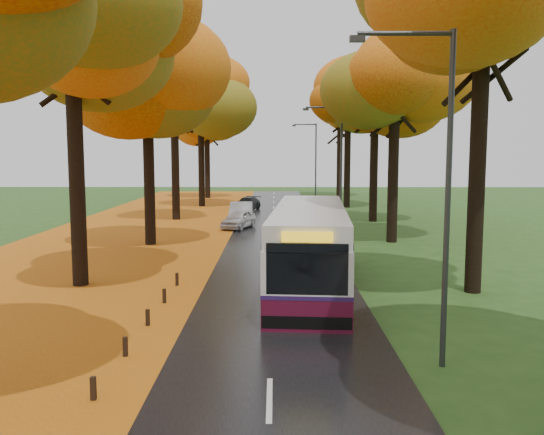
{
  "coord_description": "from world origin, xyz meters",
  "views": [
    {
      "loc": [
        0.11,
        -5.56,
        5.21
      ],
      "look_at": [
        0.0,
        17.23,
        2.6
      ],
      "focal_mm": 38.0,
      "sensor_mm": 36.0,
      "label": 1
    }
  ],
  "objects_px": {
    "streetlamp_near": "(438,173)",
    "bus": "(310,245)",
    "car_white": "(239,219)",
    "streetlamp_far": "(313,157)",
    "car_dark": "(247,204)",
    "streetlamp_mid": "(337,160)",
    "car_silver": "(241,213)"
  },
  "relations": [
    {
      "from": "streetlamp_near",
      "to": "car_white",
      "type": "bearing_deg",
      "value": 104.04
    },
    {
      "from": "streetlamp_mid",
      "to": "car_silver",
      "type": "xyz_separation_m",
      "value": [
        -6.28,
        6.06,
        -3.92
      ]
    },
    {
      "from": "streetlamp_far",
      "to": "streetlamp_mid",
      "type": "bearing_deg",
      "value": -90.0
    },
    {
      "from": "bus",
      "to": "streetlamp_near",
      "type": "bearing_deg",
      "value": -68.92
    },
    {
      "from": "car_dark",
      "to": "bus",
      "type": "bearing_deg",
      "value": -66.65
    },
    {
      "from": "streetlamp_mid",
      "to": "streetlamp_far",
      "type": "height_order",
      "value": "same"
    },
    {
      "from": "streetlamp_mid",
      "to": "bus",
      "type": "distance_m",
      "value": 14.32
    },
    {
      "from": "bus",
      "to": "car_white",
      "type": "height_order",
      "value": "bus"
    },
    {
      "from": "streetlamp_near",
      "to": "car_dark",
      "type": "xyz_separation_m",
      "value": [
        -6.29,
        37.49,
        -4.1
      ]
    },
    {
      "from": "streetlamp_near",
      "to": "car_silver",
      "type": "bearing_deg",
      "value": 102.61
    },
    {
      "from": "bus",
      "to": "car_white",
      "type": "xyz_separation_m",
      "value": [
        -3.81,
        16.94,
        -0.99
      ]
    },
    {
      "from": "streetlamp_far",
      "to": "car_white",
      "type": "xyz_separation_m",
      "value": [
        -6.3,
        -18.82,
        -4.05
      ]
    },
    {
      "from": "streetlamp_near",
      "to": "car_dark",
      "type": "bearing_deg",
      "value": 99.53
    },
    {
      "from": "bus",
      "to": "streetlamp_far",
      "type": "bearing_deg",
      "value": 90.27
    },
    {
      "from": "streetlamp_near",
      "to": "streetlamp_mid",
      "type": "xyz_separation_m",
      "value": [
        0.0,
        22.0,
        0.0
      ]
    },
    {
      "from": "bus",
      "to": "car_white",
      "type": "distance_m",
      "value": 17.39
    },
    {
      "from": "bus",
      "to": "car_dark",
      "type": "distance_m",
      "value": 29.52
    },
    {
      "from": "car_dark",
      "to": "streetlamp_near",
      "type": "bearing_deg",
      "value": -64.52
    },
    {
      "from": "streetlamp_near",
      "to": "car_white",
      "type": "relative_size",
      "value": 2.2
    },
    {
      "from": "streetlamp_far",
      "to": "bus",
      "type": "relative_size",
      "value": 0.68
    },
    {
      "from": "streetlamp_near",
      "to": "streetlamp_far",
      "type": "height_order",
      "value": "same"
    },
    {
      "from": "streetlamp_near",
      "to": "car_dark",
      "type": "distance_m",
      "value": 38.24
    },
    {
      "from": "streetlamp_far",
      "to": "car_silver",
      "type": "relative_size",
      "value": 1.74
    },
    {
      "from": "car_silver",
      "to": "streetlamp_far",
      "type": "bearing_deg",
      "value": 67.53
    },
    {
      "from": "bus",
      "to": "car_dark",
      "type": "bearing_deg",
      "value": 101.66
    },
    {
      "from": "streetlamp_mid",
      "to": "car_silver",
      "type": "bearing_deg",
      "value": 136.0
    },
    {
      "from": "streetlamp_mid",
      "to": "bus",
      "type": "relative_size",
      "value": 0.68
    },
    {
      "from": "bus",
      "to": "car_silver",
      "type": "height_order",
      "value": "bus"
    },
    {
      "from": "bus",
      "to": "streetlamp_mid",
      "type": "bearing_deg",
      "value": 84.0
    },
    {
      "from": "car_dark",
      "to": "streetlamp_mid",
      "type": "bearing_deg",
      "value": -51.95
    },
    {
      "from": "streetlamp_near",
      "to": "bus",
      "type": "distance_m",
      "value": 9.14
    },
    {
      "from": "streetlamp_near",
      "to": "car_white",
      "type": "height_order",
      "value": "streetlamp_near"
    }
  ]
}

